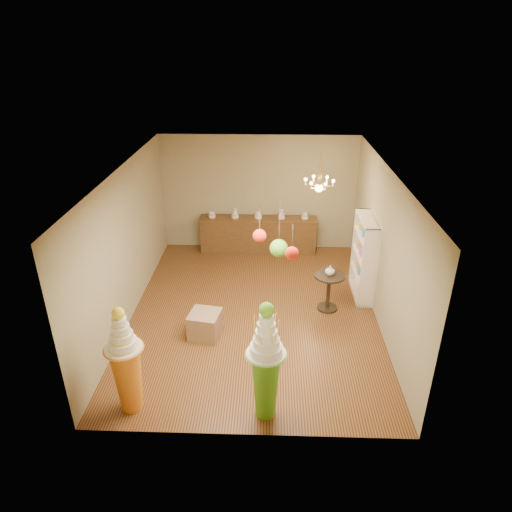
{
  "coord_description": "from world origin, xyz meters",
  "views": [
    {
      "loc": [
        0.32,
        -8.03,
        5.24
      ],
      "look_at": [
        0.04,
        0.0,
        1.29
      ],
      "focal_mm": 32.0,
      "sensor_mm": 36.0,
      "label": 1
    }
  ],
  "objects_px": {
    "pedestal_orange": "(127,370)",
    "sideboard": "(258,234)",
    "round_table": "(329,287)",
    "pedestal_green": "(266,371)"
  },
  "relations": [
    {
      "from": "pedestal_orange",
      "to": "round_table",
      "type": "bearing_deg",
      "value": 41.4
    },
    {
      "from": "pedestal_orange",
      "to": "pedestal_green",
      "type": "bearing_deg",
      "value": -1.76
    },
    {
      "from": "pedestal_green",
      "to": "sideboard",
      "type": "relative_size",
      "value": 0.65
    },
    {
      "from": "pedestal_orange",
      "to": "round_table",
      "type": "distance_m",
      "value": 4.44
    },
    {
      "from": "round_table",
      "to": "pedestal_green",
      "type": "bearing_deg",
      "value": -112.76
    },
    {
      "from": "round_table",
      "to": "pedestal_orange",
      "type": "bearing_deg",
      "value": -138.6
    },
    {
      "from": "pedestal_orange",
      "to": "sideboard",
      "type": "xyz_separation_m",
      "value": [
        1.78,
        5.74,
        -0.25
      ]
    },
    {
      "from": "sideboard",
      "to": "round_table",
      "type": "height_order",
      "value": "sideboard"
    },
    {
      "from": "pedestal_green",
      "to": "pedestal_orange",
      "type": "distance_m",
      "value": 2.07
    },
    {
      "from": "pedestal_green",
      "to": "sideboard",
      "type": "distance_m",
      "value": 5.82
    }
  ]
}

